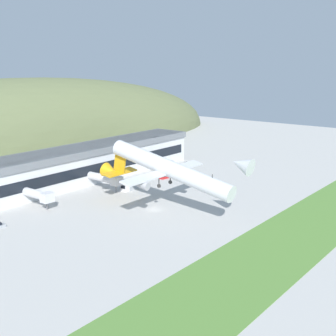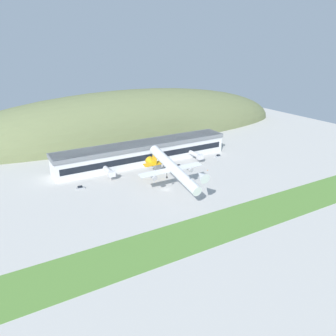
{
  "view_description": "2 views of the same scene",
  "coord_description": "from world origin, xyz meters",
  "views": [
    {
      "loc": [
        -101.0,
        -84.35,
        43.08
      ],
      "look_at": [
        4.02,
        -1.93,
        12.21
      ],
      "focal_mm": 50.0,
      "sensor_mm": 36.0,
      "label": 1
    },
    {
      "loc": [
        -73.69,
        -130.48,
        69.43
      ],
      "look_at": [
        1.05,
        0.39,
        11.36
      ],
      "focal_mm": 35.0,
      "sensor_mm": 36.0,
      "label": 2
    }
  ],
  "objects": [
    {
      "name": "service_car_0",
      "position": [
        31.5,
        20.92,
        0.65
      ],
      "size": [
        4.66,
        2.11,
        1.57
      ],
      "color": "#B21E1E",
      "rests_on": "ground_plane"
    },
    {
      "name": "service_car_1",
      "position": [
        21.24,
        23.94,
        0.68
      ],
      "size": [
        4.42,
        2.1,
        1.64
      ],
      "color": "silver",
      "rests_on": "ground_plane"
    },
    {
      "name": "traffic_cone_0",
      "position": [
        33.7,
        11.22,
        0.28
      ],
      "size": [
        0.52,
        0.52,
        0.58
      ],
      "color": "orange",
      "rests_on": "ground_plane"
    },
    {
      "name": "grass_strip_foreground",
      "position": [
        0.0,
        -41.1,
        0.04
      ],
      "size": [
        366.62,
        21.36,
        0.08
      ],
      "primitive_type": "cube",
      "color": "#568438",
      "rests_on": "ground_plane"
    },
    {
      "name": "jetway_1",
      "position": [
        6.41,
        26.49,
        3.99
      ],
      "size": [
        3.38,
        14.52,
        5.43
      ],
      "color": "silver",
      "rests_on": "ground_plane"
    },
    {
      "name": "jetway_2",
      "position": [
        36.92,
        27.63,
        3.99
      ],
      "size": [
        3.38,
        12.37,
        5.43
      ],
      "color": "silver",
      "rests_on": "ground_plane"
    },
    {
      "name": "cargo_airplane",
      "position": [
        1.1,
        -4.01,
        12.63
      ],
      "size": [
        33.88,
        52.69,
        14.63
      ],
      "color": "silver"
    },
    {
      "name": "fuel_truck",
      "position": [
        11.38,
        20.54,
        1.45
      ],
      "size": [
        6.33,
        2.45,
        3.05
      ],
      "color": "silver",
      "rests_on": "ground_plane"
    },
    {
      "name": "ground_plane",
      "position": [
        0.0,
        0.0,
        0.0
      ],
      "size": [
        407.35,
        407.35,
        0.0
      ],
      "primitive_type": "plane",
      "color": "#B7B5AF"
    },
    {
      "name": "service_car_3",
      "position": [
        53.66,
        27.17,
        0.63
      ],
      "size": [
        3.98,
        1.81,
        1.51
      ],
      "color": "#999EA3",
      "rests_on": "ground_plane"
    },
    {
      "name": "terminal_building",
      "position": [
        7.63,
        41.95,
        7.19
      ],
      "size": [
        109.93,
        15.92,
        12.68
      ],
      "color": "silver",
      "rests_on": "ground_plane"
    },
    {
      "name": "service_car_2",
      "position": [
        -37.48,
        22.45,
        0.63
      ],
      "size": [
        4.21,
        2.0,
        1.52
      ],
      "color": "#999EA3",
      "rests_on": "ground_plane"
    },
    {
      "name": "jetway_0",
      "position": [
        -19.81,
        27.94,
        3.99
      ],
      "size": [
        3.38,
        11.8,
        5.43
      ],
      "color": "silver",
      "rests_on": "ground_plane"
    },
    {
      "name": "hill_backdrop",
      "position": [
        27.18,
        107.66,
        0.0
      ],
      "size": [
        293.0,
        70.39,
        70.13
      ],
      "primitive_type": "ellipsoid",
      "color": "#667047",
      "rests_on": "ground_plane"
    }
  ]
}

